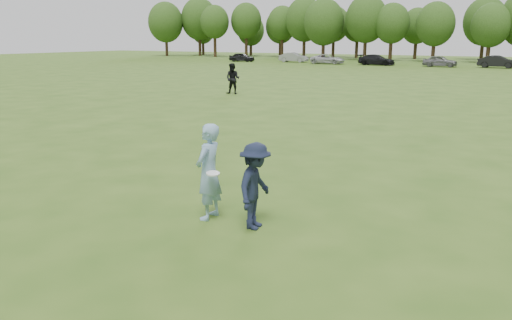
% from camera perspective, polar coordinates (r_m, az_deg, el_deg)
% --- Properties ---
extents(ground, '(200.00, 200.00, 0.00)m').
position_cam_1_polar(ground, '(10.60, -3.21, -6.43)').
color(ground, '#315317').
rests_on(ground, ground).
extents(thrower, '(0.54, 0.77, 2.00)m').
position_cam_1_polar(thrower, '(10.23, -5.43, -1.35)').
color(thrower, '#83A9CA').
rests_on(thrower, ground).
extents(defender, '(0.77, 1.18, 1.72)m').
position_cam_1_polar(defender, '(9.70, -0.08, -2.99)').
color(defender, '#161D32').
rests_on(defender, ground).
extents(player_far_a, '(1.08, 0.90, 2.02)m').
position_cam_1_polar(player_far_a, '(33.29, -2.67, 9.26)').
color(player_far_a, black).
rests_on(player_far_a, ground).
extents(car_a, '(4.05, 1.86, 1.35)m').
position_cam_1_polar(car_a, '(78.41, -1.62, 11.66)').
color(car_a, black).
rests_on(car_a, ground).
extents(car_b, '(4.45, 1.89, 1.43)m').
position_cam_1_polar(car_b, '(76.82, 4.32, 11.62)').
color(car_b, gray).
rests_on(car_b, ground).
extents(car_c, '(4.89, 2.42, 1.33)m').
position_cam_1_polar(car_c, '(72.28, 8.19, 11.34)').
color(car_c, '#BBBAC0').
rests_on(car_c, ground).
extents(car_d, '(4.91, 2.09, 1.41)m').
position_cam_1_polar(car_d, '(70.28, 13.61, 11.06)').
color(car_d, black).
rests_on(car_d, ground).
extents(car_e, '(4.22, 1.73, 1.43)m').
position_cam_1_polar(car_e, '(68.51, 20.29, 10.55)').
color(car_e, slate).
rests_on(car_e, ground).
extents(car_f, '(4.69, 2.10, 1.50)m').
position_cam_1_polar(car_f, '(68.71, 25.93, 10.06)').
color(car_f, black).
rests_on(car_f, ground).
extents(disc_in_play, '(0.31, 0.31, 0.07)m').
position_cam_1_polar(disc_in_play, '(9.84, -4.94, -1.53)').
color(disc_in_play, white).
rests_on(disc_in_play, ground).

